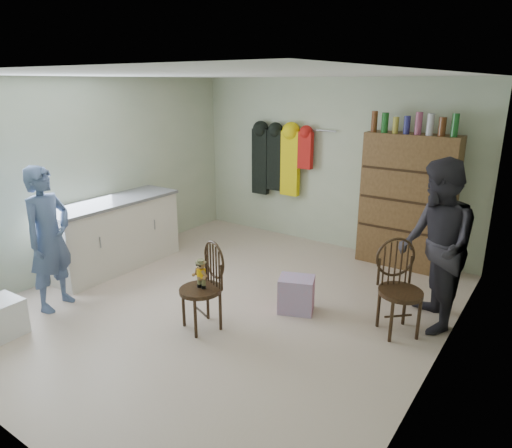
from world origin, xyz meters
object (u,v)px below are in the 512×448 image
Objects in this scene: chair_front at (205,281)px; dresser at (407,201)px; counter at (114,234)px; chair_far at (398,284)px.

dresser is (1.12, 2.83, 0.41)m from chair_front.
dresser reaches higher than counter.
chair_front is 0.95× the size of chair_far.
chair_front is 3.07m from dresser.
counter reaches higher than chair_front.
chair_far is (3.71, 0.51, 0.05)m from counter.
dresser is at bearing 35.68° from counter.
chair_front is at bearing 168.74° from chair_far.
chair_far is 0.46× the size of dresser.
chair_far reaches higher than chair_front.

